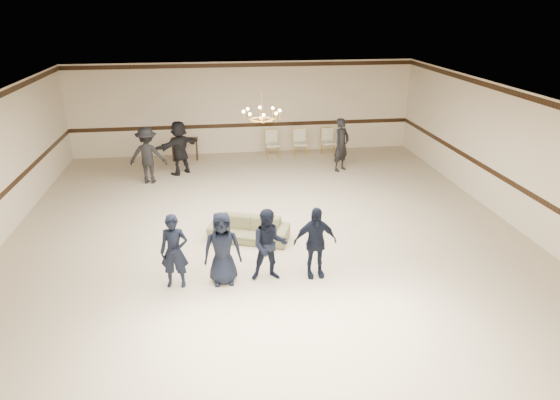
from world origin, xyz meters
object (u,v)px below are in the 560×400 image
(boy_c, at_px, (269,245))
(adult_mid, at_px, (180,148))
(boy_d, at_px, (315,242))
(settee, at_px, (249,230))
(banquet_chair_mid, at_px, (300,143))
(chandelier, at_px, (262,106))
(boy_b, at_px, (222,248))
(adult_left, at_px, (148,155))
(adult_right, at_px, (341,145))
(console_table, at_px, (185,149))
(banquet_chair_right, at_px, (328,142))
(banquet_chair_left, at_px, (272,144))
(boy_a, at_px, (174,252))

(boy_c, distance_m, adult_mid, 7.03)
(boy_d, xyz_separation_m, settee, (-1.16, 1.74, -0.47))
(banquet_chair_mid, bearing_deg, chandelier, -104.86)
(boy_c, bearing_deg, boy_b, -178.17)
(adult_left, relative_size, banquet_chair_mid, 1.78)
(adult_right, height_order, console_table, adult_right)
(boy_c, xyz_separation_m, adult_mid, (-2.01, 6.73, 0.12))
(banquet_chair_right, bearing_deg, console_table, 175.15)
(console_table, bearing_deg, banquet_chair_left, 0.50)
(banquet_chair_mid, bearing_deg, boy_c, -99.36)
(adult_left, xyz_separation_m, banquet_chair_left, (3.98, 1.97, -0.37))
(boy_c, xyz_separation_m, banquet_chair_left, (1.07, 8.01, -0.26))
(boy_c, relative_size, banquet_chair_right, 1.54)
(boy_b, relative_size, adult_mid, 0.86)
(boy_c, bearing_deg, banquet_chair_mid, 77.35)
(adult_left, xyz_separation_m, console_table, (0.98, 2.17, -0.47))
(banquet_chair_right, bearing_deg, adult_right, -91.81)
(adult_mid, bearing_deg, boy_b, 62.10)
(settee, bearing_deg, boy_c, -62.05)
(adult_mid, bearing_deg, boy_c, 69.36)
(console_table, bearing_deg, boy_b, -78.52)
(adult_right, bearing_deg, adult_left, 145.43)
(boy_d, bearing_deg, chandelier, 102.70)
(boy_b, distance_m, adult_mid, 6.83)
(boy_a, relative_size, boy_c, 1.00)
(adult_left, bearing_deg, banquet_chair_right, -155.62)
(adult_mid, xyz_separation_m, banquet_chair_left, (3.08, 1.27, -0.37))
(boy_d, distance_m, console_table, 8.69)
(chandelier, distance_m, boy_d, 3.61)
(boy_c, relative_size, banquet_chair_mid, 1.54)
(chandelier, height_order, boy_d, chandelier)
(adult_right, bearing_deg, banquet_chair_left, 102.98)
(boy_a, distance_m, adult_left, 6.14)
(boy_d, bearing_deg, adult_left, 120.71)
(boy_c, xyz_separation_m, banquet_chair_right, (3.07, 8.01, -0.26))
(chandelier, height_order, boy_b, chandelier)
(boy_a, relative_size, settee, 0.82)
(chandelier, relative_size, boy_c, 0.64)
(adult_mid, height_order, adult_right, same)
(console_table, bearing_deg, banquet_chair_mid, 1.45)
(settee, xyz_separation_m, adult_mid, (-1.75, 4.99, 0.59))
(chandelier, height_order, adult_right, chandelier)
(boy_b, relative_size, boy_c, 1.00)
(boy_b, height_order, boy_c, same)
(chandelier, relative_size, boy_b, 0.64)
(adult_left, distance_m, adult_mid, 1.14)
(settee, bearing_deg, banquet_chair_mid, 89.07)
(settee, bearing_deg, banquet_chair_right, 81.48)
(adult_right, height_order, banquet_chair_right, adult_right)
(boy_d, xyz_separation_m, adult_mid, (-2.91, 6.73, 0.12))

